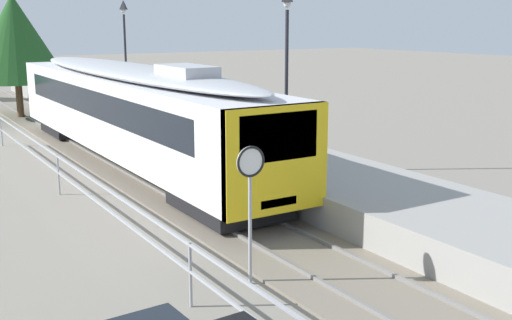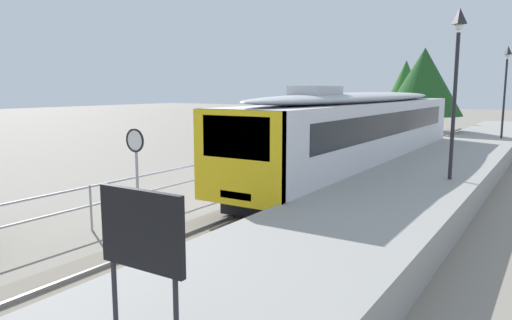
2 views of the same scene
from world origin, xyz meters
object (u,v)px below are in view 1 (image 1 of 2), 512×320
(commuter_train, at_px, (130,107))
(speed_limit_sign, at_px, (251,181))
(platform_lamp_far_end, at_px, (124,31))
(platform_lamp_mid_platform, at_px, (287,37))

(commuter_train, bearing_deg, speed_limit_sign, -99.26)
(platform_lamp_far_end, height_order, speed_limit_sign, platform_lamp_far_end)
(platform_lamp_far_end, bearing_deg, commuter_train, -109.85)
(platform_lamp_mid_platform, xyz_separation_m, platform_lamp_far_end, (0.00, 15.43, 0.00))
(platform_lamp_mid_platform, bearing_deg, commuter_train, 139.95)
(platform_lamp_mid_platform, bearing_deg, platform_lamp_far_end, 90.00)
(commuter_train, relative_size, platform_lamp_far_end, 3.60)
(commuter_train, bearing_deg, platform_lamp_far_end, 70.15)
(platform_lamp_far_end, bearing_deg, platform_lamp_mid_platform, -90.00)
(commuter_train, height_order, platform_lamp_far_end, platform_lamp_far_end)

